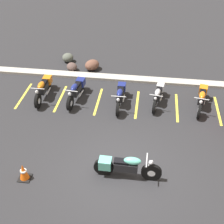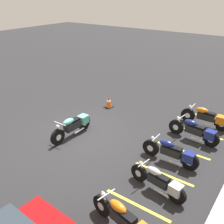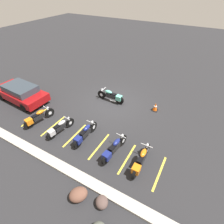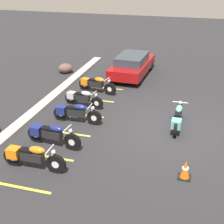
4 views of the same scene
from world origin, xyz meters
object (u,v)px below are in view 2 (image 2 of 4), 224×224
Objects in this scene: motorcycle_teal_featured at (73,126)px; parked_bike_2 at (173,152)px; parked_bike_0 at (207,117)px; parked_bike_4 at (125,220)px; traffic_cone at (109,102)px; parked_bike_3 at (160,181)px; parked_bike_1 at (196,131)px.

motorcycle_teal_featured reaches higher than parked_bike_2.
parked_bike_4 is (6.89, 0.14, -0.01)m from parked_bike_0.
parked_bike_2 is at bearing -74.79° from parked_bike_4.
parked_bike_2 is (3.44, -0.12, -0.01)m from parked_bike_0.
parked_bike_4 is (2.86, 4.42, -0.02)m from motorcycle_teal_featured.
parked_bike_4 is 3.39× the size of traffic_cone.
parked_bike_3 reaches higher than traffic_cone.
parked_bike_0 is 1.02× the size of parked_bike_2.
traffic_cone is at bearing -31.06° from parked_bike_3.
parked_bike_0 is 4.87m from traffic_cone.
motorcycle_teal_featured reaches higher than parked_bike_3.
parked_bike_3 is at bearing 49.75° from traffic_cone.
parked_bike_3 is 6.52m from traffic_cone.
parked_bike_0 reaches higher than parked_bike_1.
parked_bike_1 is at bearing -78.11° from parked_bike_3.
traffic_cone is at bearing 9.50° from parked_bike_0.
parked_bike_2 is (-0.59, 4.15, -0.02)m from motorcycle_teal_featured.
parked_bike_1 is 1.02× the size of parked_bike_2.
parked_bike_1 is 5.40m from parked_bike_4.
parked_bike_1 reaches higher than parked_bike_3.
motorcycle_teal_featured is 1.05× the size of parked_bike_4.
parked_bike_1 is at bearing 90.16° from parked_bike_0.
parked_bike_4 is 7.81m from traffic_cone.
traffic_cone is at bearing -1.93° from parked_bike_1.
parked_bike_2 is 5.35m from traffic_cone.
parked_bike_3 is at bearing 98.47° from parked_bike_1.
traffic_cone is (-3.19, -0.52, -0.17)m from motorcycle_teal_featured.
motorcycle_teal_featured reaches higher than traffic_cone.
parked_bike_2 is 3.46m from parked_bike_4.
parked_bike_3 is at bearing 77.86° from motorcycle_teal_featured.
parked_bike_0 is 1.10× the size of parked_bike_3.
parked_bike_3 is 3.17× the size of traffic_cone.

